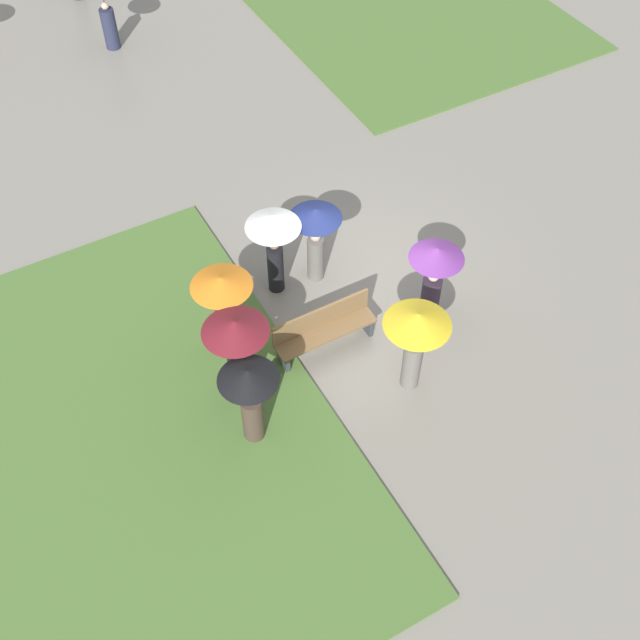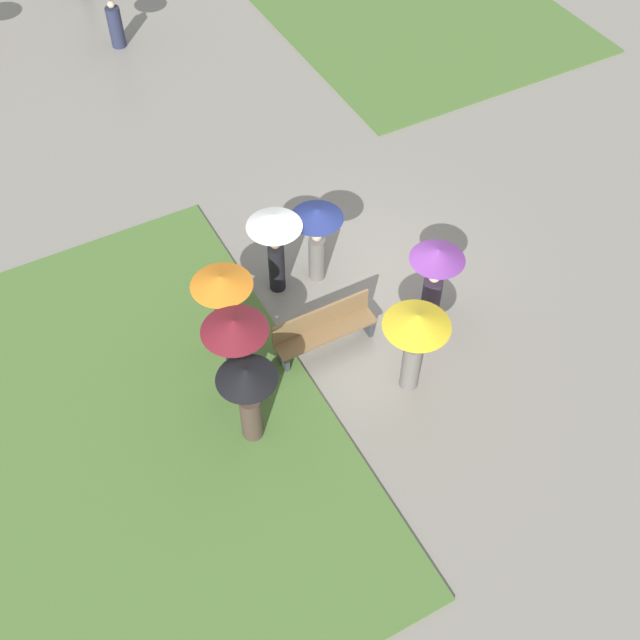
% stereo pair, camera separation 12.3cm
% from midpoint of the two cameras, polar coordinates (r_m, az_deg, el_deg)
% --- Properties ---
extents(ground_plane, '(90.00, 90.00, 0.00)m').
position_cam_midpoint_polar(ground_plane, '(15.50, 2.37, 2.12)').
color(ground_plane, gray).
extents(lawn_patch_near, '(9.45, 9.60, 0.06)m').
position_cam_midpoint_polar(lawn_patch_near, '(13.81, -19.43, -10.76)').
color(lawn_patch_near, '#4C7033').
rests_on(lawn_patch_near, ground_plane).
extents(lawn_patch_far, '(7.45, 8.74, 0.06)m').
position_cam_midpoint_polar(lawn_patch_far, '(23.91, 6.01, 21.10)').
color(lawn_patch_far, '#4C7033').
rests_on(lawn_patch_far, ground_plane).
extents(park_bench, '(1.92, 0.43, 0.90)m').
position_cam_midpoint_polar(park_bench, '(14.26, 0.02, -0.60)').
color(park_bench, brown).
rests_on(park_bench, ground_plane).
extents(crowd_person_white, '(1.02, 1.02, 1.88)m').
position_cam_midpoint_polar(crowd_person_white, '(14.56, -3.56, 6.08)').
color(crowd_person_white, black).
rests_on(crowd_person_white, ground_plane).
extents(crowd_person_orange, '(1.06, 1.06, 1.91)m').
position_cam_midpoint_polar(crowd_person_orange, '(13.65, -7.12, 1.32)').
color(crowd_person_orange, '#47382D').
rests_on(crowd_person_orange, ground_plane).
extents(crowd_person_maroon, '(1.10, 1.10, 1.94)m').
position_cam_midpoint_polar(crowd_person_maroon, '(12.99, -6.17, -1.80)').
color(crowd_person_maroon, black).
rests_on(crowd_person_maroon, ground_plane).
extents(crowd_person_navy, '(0.99, 0.99, 1.75)m').
position_cam_midpoint_polar(crowd_person_navy, '(14.85, -0.57, 6.51)').
color(crowd_person_navy, slate).
rests_on(crowd_person_navy, ground_plane).
extents(crowd_person_yellow, '(1.13, 1.13, 1.86)m').
position_cam_midpoint_polar(crowd_person_yellow, '(13.08, 6.59, -0.83)').
color(crowd_person_yellow, slate).
rests_on(crowd_person_yellow, ground_plane).
extents(crowd_person_black, '(0.97, 0.97, 1.81)m').
position_cam_midpoint_polar(crowd_person_black, '(12.53, -5.29, -5.16)').
color(crowd_person_black, '#47382D').
rests_on(crowd_person_black, ground_plane).
extents(crowd_person_purple, '(0.99, 0.99, 1.76)m').
position_cam_midpoint_polar(crowd_person_purple, '(14.30, 7.91, 3.59)').
color(crowd_person_purple, '#2D2333').
rests_on(crowd_person_purple, ground_plane).
extents(lone_walker_far_path, '(0.92, 0.92, 1.83)m').
position_cam_midpoint_polar(lone_walker_far_path, '(22.28, -15.24, 20.86)').
color(lone_walker_far_path, '#282D47').
rests_on(lone_walker_far_path, ground_plane).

